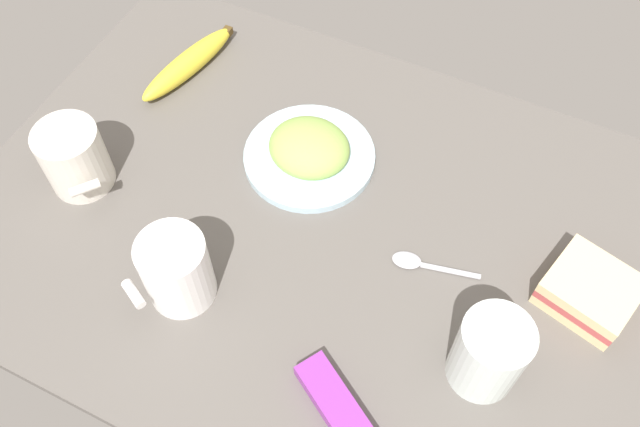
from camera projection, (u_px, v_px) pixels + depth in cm
name	position (u px, v px, depth cm)	size (l,w,h in cm)	color
tabletop	(320.00, 231.00, 86.06)	(90.00, 64.00, 2.00)	#5B5651
plate_of_food	(309.00, 151.00, 89.59)	(17.69, 17.69, 5.40)	silver
coffee_mug_black	(74.00, 157.00, 85.24)	(10.05, 9.33, 9.27)	silver
coffee_mug_milky	(176.00, 270.00, 76.07)	(8.26, 10.06, 9.87)	white
sandwich_main	(590.00, 291.00, 77.77)	(11.72, 11.02, 4.40)	beige
glass_of_milk	(488.00, 356.00, 71.06)	(7.61, 7.61, 10.42)	silver
banana	(188.00, 63.00, 98.65)	(7.14, 18.59, 3.42)	yellow
spoon	(421.00, 265.00, 81.77)	(10.95, 3.85, 0.80)	silver
snack_bar	(340.00, 411.00, 71.40)	(12.87, 3.62, 2.00)	purple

